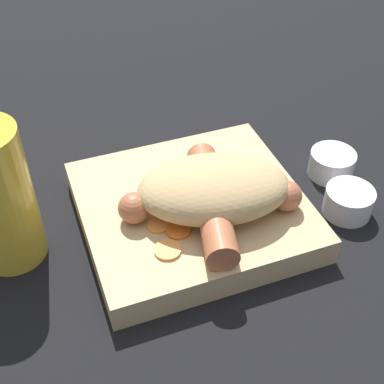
# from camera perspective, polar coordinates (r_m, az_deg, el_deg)

# --- Properties ---
(ground_plane) EXTENTS (3.00, 3.00, 0.00)m
(ground_plane) POSITION_cam_1_polar(r_m,az_deg,el_deg) (0.54, -0.00, -3.08)
(ground_plane) COLOR black
(food_tray) EXTENTS (0.21, 0.20, 0.03)m
(food_tray) POSITION_cam_1_polar(r_m,az_deg,el_deg) (0.53, -0.00, -1.97)
(food_tray) COLOR tan
(food_tray) RESTS_ON ground_plane
(bread_roll) EXTENTS (0.16, 0.12, 0.05)m
(bread_roll) POSITION_cam_1_polar(r_m,az_deg,el_deg) (0.50, 2.34, 0.39)
(bread_roll) COLOR tan
(bread_roll) RESTS_ON food_tray
(sausage) EXTENTS (0.17, 0.15, 0.03)m
(sausage) POSITION_cam_1_polar(r_m,az_deg,el_deg) (0.50, 2.05, -1.06)
(sausage) COLOR #B26642
(sausage) RESTS_ON food_tray
(pickled_veggies) EXTENTS (0.05, 0.06, 0.00)m
(pickled_veggies) POSITION_cam_1_polar(r_m,az_deg,el_deg) (0.48, -2.51, -4.76)
(pickled_veggies) COLOR orange
(pickled_veggies) RESTS_ON food_tray
(condiment_cup_near) EXTENTS (0.05, 0.05, 0.03)m
(condiment_cup_near) POSITION_cam_1_polar(r_m,az_deg,el_deg) (0.56, 16.32, -1.10)
(condiment_cup_near) COLOR white
(condiment_cup_near) RESTS_ON ground_plane
(condiment_cup_far) EXTENTS (0.05, 0.05, 0.03)m
(condiment_cup_far) POSITION_cam_1_polar(r_m,az_deg,el_deg) (0.61, 14.66, 2.81)
(condiment_cup_far) COLOR white
(condiment_cup_far) RESTS_ON ground_plane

